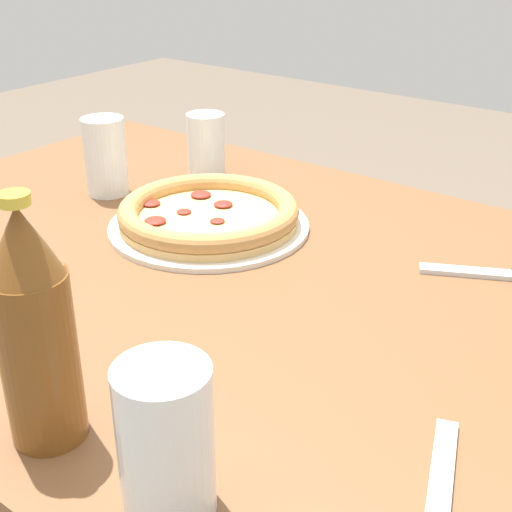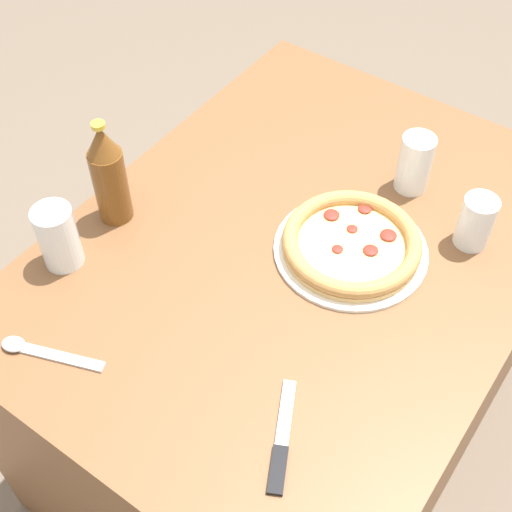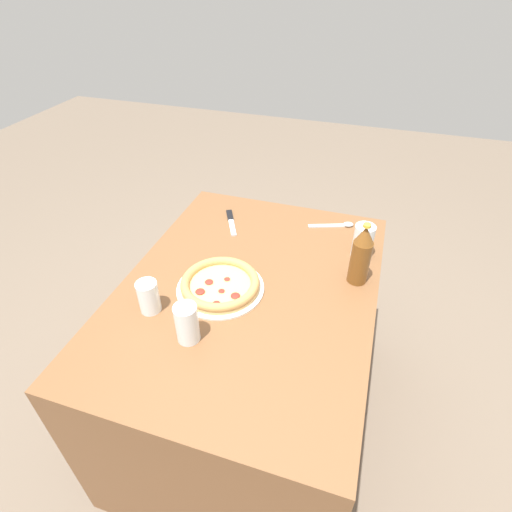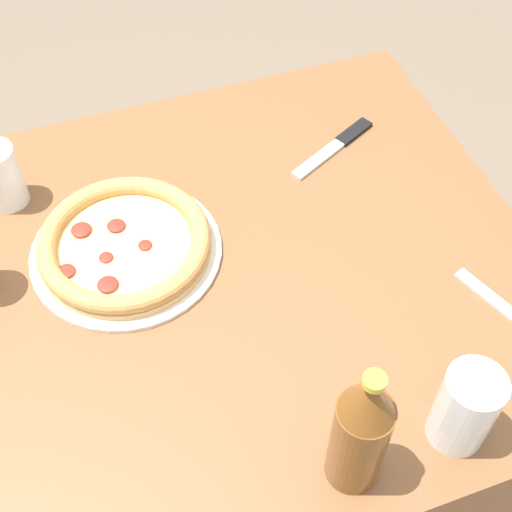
% 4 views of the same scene
% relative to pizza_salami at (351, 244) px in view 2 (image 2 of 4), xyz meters
% --- Properties ---
extents(ground_plane, '(8.00, 8.00, 0.00)m').
position_rel_pizza_salami_xyz_m(ground_plane, '(-0.05, 0.09, -0.79)').
color(ground_plane, '#6B5B4C').
extents(table, '(1.19, 0.89, 0.77)m').
position_rel_pizza_salami_xyz_m(table, '(-0.05, 0.09, -0.40)').
color(table, brown).
rests_on(table, ground_plane).
extents(pizza_salami, '(0.31, 0.31, 0.05)m').
position_rel_pizza_salami_xyz_m(pizza_salami, '(0.00, 0.00, 0.00)').
color(pizza_salami, silver).
rests_on(pizza_salami, table).
extents(glass_red_wine, '(0.08, 0.08, 0.14)m').
position_rel_pizza_salami_xyz_m(glass_red_wine, '(-0.35, 0.45, 0.04)').
color(glass_red_wine, white).
rests_on(glass_red_wine, table).
extents(glass_iced_tea, '(0.07, 0.07, 0.13)m').
position_rel_pizza_salami_xyz_m(glass_iced_tea, '(0.24, -0.01, 0.04)').
color(glass_iced_tea, white).
rests_on(glass_iced_tea, table).
extents(glass_cola, '(0.07, 0.07, 0.11)m').
position_rel_pizza_salami_xyz_m(glass_cola, '(0.16, -0.18, 0.03)').
color(glass_cola, white).
rests_on(glass_cola, table).
extents(beer_bottle, '(0.07, 0.07, 0.24)m').
position_rel_pizza_salami_xyz_m(beer_bottle, '(-0.19, 0.45, 0.09)').
color(beer_bottle, brown).
rests_on(beer_bottle, table).
extents(knife, '(0.19, 0.11, 0.01)m').
position_rel_pizza_salami_xyz_m(knife, '(-0.42, -0.12, -0.02)').
color(knife, black).
rests_on(knife, table).
extents(spoon, '(0.09, 0.19, 0.02)m').
position_rel_pizza_salami_xyz_m(spoon, '(-0.53, 0.34, -0.02)').
color(spoon, silver).
rests_on(spoon, table).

